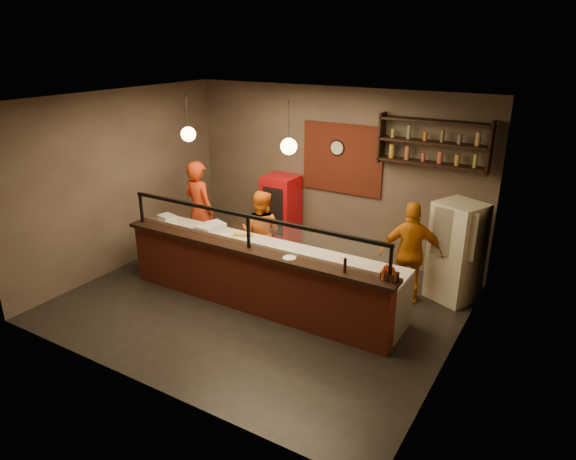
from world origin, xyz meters
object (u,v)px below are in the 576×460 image
Objects in this scene: pizza_dough at (282,253)px; cook_mid at (261,233)px; wall_clock at (337,148)px; condiment_caddy at (390,276)px; cook_left at (200,210)px; pepper_mill at (345,265)px; cook_right at (411,253)px; fridge at (456,252)px; red_cooler at (281,212)px.

cook_mid is at bearing 138.55° from pizza_dough.
wall_clock reaches higher than condiment_caddy.
cook_left is 9.30× the size of pepper_mill.
cook_right is at bearing -31.99° from wall_clock.
pizza_dough is at bearing -120.35° from fridge.
red_cooler is 3.97m from condiment_caddy.
cook_mid is 3.07m from condiment_caddy.
red_cooler is at bearing 142.79° from condiment_caddy.
wall_clock reaches higher than fridge.
fridge is at bearing -159.98° from cook_left.
fridge is (3.21, 0.80, 0.04)m from cook_mid.
cook_left is 4.38m from condiment_caddy.
condiment_caddy reaches higher than pizza_dough.
red_cooler is at bearing -121.19° from cook_left.
cook_right is 0.75m from fridge.
pepper_mill is (2.55, -2.49, 0.42)m from red_cooler.
red_cooler is 7.28× the size of pepper_mill.
pizza_dough is at bearing 13.56° from cook_right.
cook_mid reaches higher than pepper_mill.
wall_clock is 3.56m from condiment_caddy.
cook_right is 3.80× the size of pizza_dough.
cook_right is 8.18× the size of pepper_mill.
cook_left is at bearing -9.76° from cook_mid.
pepper_mill is at bearing 53.85° from cook_right.
cook_mid is 1.04× the size of red_cooler.
cook_left reaches higher than red_cooler.
cook_right is at bearing 75.77° from pepper_mill.
red_cooler is 3.59m from pepper_mill.
cook_mid is at bearing -115.09° from wall_clock.
pizza_dough is 2.21× the size of condiment_caddy.
cook_left is 1.63m from red_cooler.
fridge is (2.50, -0.73, -1.28)m from wall_clock.
cook_left is 1.41m from cook_mid.
cook_right is (1.91, -1.19, -1.26)m from wall_clock.
red_cooler is 3.37× the size of pizza_dough.
fridge is at bearing -6.32° from red_cooler.
fridge is 2.03m from condiment_caddy.
fridge is 2.79m from pizza_dough.
wall_clock is 2.90m from fridge.
cook_mid is 3.51× the size of pizza_dough.
wall_clock reaches higher than cook_right.
cook_mid is 1.26m from red_cooler.
cook_left is 2.52m from pizza_dough.
pepper_mill is at bearing -18.56° from pizza_dough.
red_cooler is (-2.95, 0.88, -0.09)m from cook_right.
wall_clock is at bearing 16.97° from red_cooler.
fridge is 8.00× the size of pepper_mill.
condiment_caddy is (3.14, -2.39, 0.37)m from red_cooler.
cook_mid is 1.29m from pizza_dough.
pepper_mill is (3.62, -1.28, 0.21)m from cook_left.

